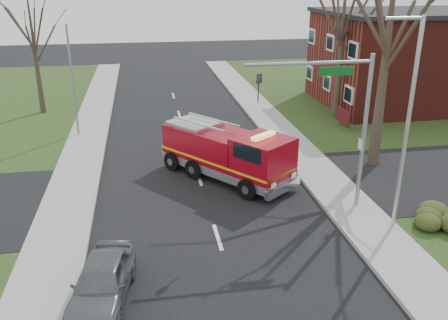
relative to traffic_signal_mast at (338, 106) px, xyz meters
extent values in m
plane|color=black|center=(-5.21, -1.50, -4.71)|extent=(120.00, 120.00, 0.00)
cube|color=gray|center=(0.99, -1.50, -4.63)|extent=(2.40, 80.00, 0.15)
cube|color=gray|center=(-11.41, -1.50, -4.63)|extent=(2.40, 80.00, 0.15)
cube|color=maroon|center=(13.79, 16.50, -1.21)|extent=(15.00, 10.00, 7.00)
cube|color=black|center=(13.79, 16.50, 2.39)|extent=(15.40, 10.40, 0.30)
cube|color=silver|center=(6.24, 16.50, -2.71)|extent=(0.12, 1.40, 1.20)
cube|color=#4D1216|center=(5.29, 11.00, -3.81)|extent=(0.12, 2.00, 1.00)
cylinder|color=gray|center=(5.29, 10.20, -4.26)|extent=(0.08, 0.08, 0.90)
cylinder|color=gray|center=(5.29, 11.80, -4.26)|extent=(0.08, 0.08, 0.90)
ellipsoid|color=#253212|center=(3.79, -2.50, -4.13)|extent=(2.80, 2.00, 0.90)
cone|color=#35291F|center=(4.29, 4.50, 1.29)|extent=(0.64, 0.64, 12.00)
cone|color=#35291F|center=(5.79, 13.50, 0.54)|extent=(0.56, 0.56, 10.50)
cone|color=#35291F|center=(-15.21, 18.50, -0.21)|extent=(0.44, 0.44, 9.00)
cylinder|color=gray|center=(1.29, 0.00, -1.31)|extent=(0.18, 0.18, 6.80)
cylinder|color=gray|center=(-1.31, 0.00, 1.79)|extent=(5.20, 0.14, 0.14)
cube|color=#0C591E|center=(-0.21, 0.00, 1.44)|extent=(1.40, 0.06, 0.35)
imported|color=black|center=(-3.31, 0.00, 1.44)|extent=(0.22, 0.18, 1.10)
cylinder|color=#B7BABF|center=(1.99, -2.00, -0.51)|extent=(0.16, 0.16, 8.40)
cylinder|color=#B7BABF|center=(1.29, -2.00, 3.59)|extent=(1.40, 0.12, 0.12)
cylinder|color=gray|center=(-12.01, 12.50, -1.21)|extent=(0.14, 0.14, 7.00)
cube|color=maroon|center=(-4.52, 5.22, -3.30)|extent=(4.76, 5.20, 1.91)
cube|color=maroon|center=(-2.41, 2.47, -3.16)|extent=(3.32, 3.32, 2.19)
cube|color=#B7BABF|center=(-3.85, 4.35, -4.07)|extent=(6.22, 7.09, 0.41)
cube|color=#E5B20C|center=(-3.85, 4.35, -3.57)|extent=(6.23, 7.10, 0.11)
cube|color=black|center=(-1.80, 1.68, -2.48)|extent=(1.70, 1.33, 0.77)
cube|color=#E5D866|center=(-2.41, 2.47, -1.93)|extent=(1.35, 1.14, 0.16)
cylinder|color=black|center=(-3.30, 1.68, -4.21)|extent=(0.86, 0.99, 1.00)
cylinder|color=black|center=(-1.42, 3.12, -4.21)|extent=(0.86, 0.99, 1.00)
cylinder|color=black|center=(-6.46, 5.80, -4.21)|extent=(0.86, 0.99, 1.00)
cylinder|color=black|center=(-4.58, 7.24, -4.21)|extent=(0.86, 0.99, 1.00)
imported|color=#56595D|center=(-9.41, -4.72, -4.01)|extent=(2.31, 4.33, 1.40)
camera|label=1|loc=(-7.77, -17.65, 4.96)|focal=38.00mm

